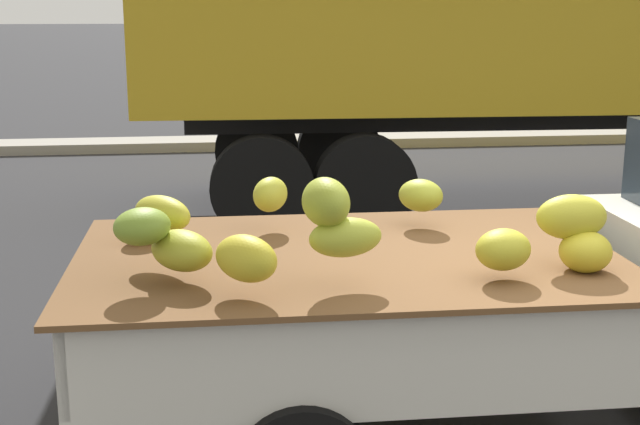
# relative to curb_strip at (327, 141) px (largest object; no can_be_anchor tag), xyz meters

# --- Properties ---
(curb_strip) EXTENTS (80.00, 0.80, 0.16)m
(curb_strip) POSITION_rel_curb_strip_xyz_m (0.00, 0.00, 0.00)
(curb_strip) COLOR gray
(curb_strip) RESTS_ON ground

